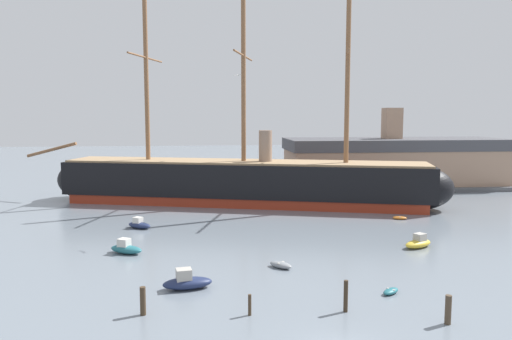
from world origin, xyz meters
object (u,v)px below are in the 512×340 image
(motorboat_far_right, at_px, (421,195))
(seagull_in_flight, at_px, (237,75))
(motorboat_foreground_left, at_px, (187,282))
(motorboat_mid_right, at_px, (418,243))
(mooring_piling_left_pair, at_px, (448,310))
(tall_ship, at_px, (244,181))
(sailboat_distant_centre, at_px, (262,190))
(motorboat_mid_left, at_px, (126,248))
(motorboat_far_left, at_px, (80,199))
(dinghy_near_centre, at_px, (281,265))
(mooring_piling_midwater, at_px, (143,301))
(dockside_warehouse_right, at_px, (394,163))
(dinghy_foreground_right, at_px, (391,291))
(mooring_piling_right_pair, at_px, (346,296))
(motorboat_alongside_bow, at_px, (139,224))
(dinghy_alongside_stern, at_px, (400,218))
(mooring_piling_nearest, at_px, (250,305))

(motorboat_far_right, xyz_separation_m, seagull_in_flight, (-33.04, -21.99, 18.33))
(motorboat_foreground_left, height_order, motorboat_mid_right, motorboat_foreground_left)
(motorboat_foreground_left, bearing_deg, mooring_piling_left_pair, -26.44)
(tall_ship, distance_m, motorboat_mid_right, 32.71)
(sailboat_distant_centre, bearing_deg, motorboat_mid_right, -72.80)
(motorboat_far_right, distance_m, seagull_in_flight, 43.72)
(motorboat_mid_left, distance_m, motorboat_far_left, 34.03)
(dinghy_near_centre, bearing_deg, mooring_piling_midwater, -139.83)
(seagull_in_flight, bearing_deg, sailboat_distant_centre, 77.53)
(mooring_piling_left_pair, bearing_deg, motorboat_far_right, 67.40)
(motorboat_foreground_left, distance_m, sailboat_distant_centre, 50.75)
(motorboat_mid_right, bearing_deg, motorboat_mid_left, 177.82)
(motorboat_mid_right, distance_m, mooring_piling_left_pair, 20.13)
(dinghy_near_centre, xyz_separation_m, seagull_in_flight, (-2.99, 14.02, 18.54))
(motorboat_mid_left, height_order, dockside_warehouse_right, dockside_warehouse_right)
(motorboat_mid_left, relative_size, seagull_in_flight, 3.28)
(seagull_in_flight, bearing_deg, tall_ship, 83.04)
(dinghy_foreground_right, xyz_separation_m, mooring_piling_right_pair, (-4.65, -3.15, 0.96))
(motorboat_mid_left, height_order, motorboat_far_right, motorboat_mid_left)
(sailboat_distant_centre, distance_m, seagull_in_flight, 36.25)
(motorboat_far_right, distance_m, dockside_warehouse_right, 13.52)
(dinghy_near_centre, bearing_deg, motorboat_far_right, 50.15)
(tall_ship, distance_m, mooring_piling_right_pair, 44.50)
(dinghy_foreground_right, xyz_separation_m, motorboat_far_right, (22.37, 43.66, 0.28))
(motorboat_far_right, xyz_separation_m, mooring_piling_midwater, (-41.62, -45.77, 0.54))
(dinghy_near_centre, height_order, seagull_in_flight, seagull_in_flight)
(motorboat_mid_left, bearing_deg, dockside_warehouse_right, 42.93)
(dinghy_foreground_right, relative_size, mooring_piling_midwater, 0.93)
(motorboat_alongside_bow, bearing_deg, tall_ship, 46.76)
(dinghy_alongside_stern, bearing_deg, motorboat_far_left, 157.89)
(motorboat_far_right, height_order, mooring_piling_right_pair, mooring_piling_right_pair)
(dinghy_near_centre, distance_m, mooring_piling_midwater, 15.14)
(mooring_piling_nearest, bearing_deg, dinghy_foreground_right, 14.56)
(motorboat_mid_right, distance_m, dockside_warehouse_right, 45.95)
(mooring_piling_midwater, bearing_deg, dinghy_foreground_right, 6.26)
(motorboat_far_left, height_order, mooring_piling_nearest, mooring_piling_nearest)
(motorboat_alongside_bow, xyz_separation_m, mooring_piling_nearest, (11.20, -28.68, 0.28))
(motorboat_mid_left, height_order, dinghy_alongside_stern, motorboat_mid_left)
(dinghy_alongside_stern, xyz_separation_m, dockside_warehouse_right, (10.69, 29.34, 4.56))
(motorboat_foreground_left, relative_size, motorboat_mid_left, 1.09)
(dinghy_foreground_right, xyz_separation_m, motorboat_alongside_bow, (-22.86, 25.65, 0.28))
(motorboat_foreground_left, relative_size, mooring_piling_left_pair, 2.10)
(mooring_piling_nearest, bearing_deg, dinghy_near_centre, 69.61)
(tall_ship, xyz_separation_m, motorboat_foreground_left, (-7.97, -38.19, -3.05))
(motorboat_far_right, relative_size, mooring_piling_right_pair, 1.47)
(motorboat_foreground_left, distance_m, mooring_piling_right_pair, 13.13)
(mooring_piling_right_pair, bearing_deg, motorboat_foreground_left, 152.30)
(motorboat_mid_left, bearing_deg, mooring_piling_left_pair, -39.51)
(sailboat_distant_centre, bearing_deg, motorboat_far_right, -17.93)
(sailboat_distant_centre, bearing_deg, tall_ship, -111.60)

